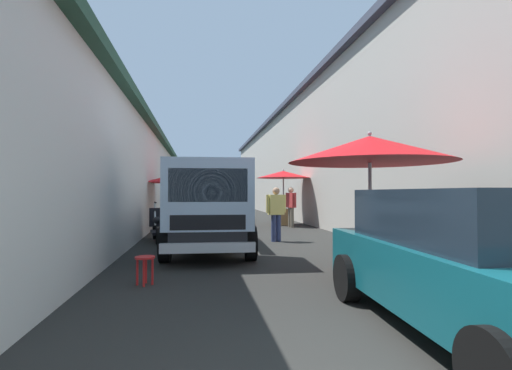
# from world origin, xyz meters

# --- Properties ---
(ground) EXTENTS (90.00, 90.00, 0.00)m
(ground) POSITION_xyz_m (13.50, 0.00, 0.00)
(ground) COLOR #282826
(building_left_whitewash) EXTENTS (49.80, 7.50, 3.93)m
(building_left_whitewash) POSITION_xyz_m (15.75, 6.73, 1.97)
(building_left_whitewash) COLOR silver
(building_left_whitewash) RESTS_ON ground
(building_right_concrete) EXTENTS (49.80, 7.50, 6.34)m
(building_right_concrete) POSITION_xyz_m (15.75, -6.73, 3.18)
(building_right_concrete) COLOR #A39E93
(building_right_concrete) RESTS_ON ground
(fruit_stall_mid_lane) EXTENTS (2.83, 2.83, 2.21)m
(fruit_stall_mid_lane) POSITION_xyz_m (12.64, 2.20, 1.73)
(fruit_stall_mid_lane) COLOR #9E9EA3
(fruit_stall_mid_lane) RESTS_ON ground
(fruit_stall_far_left) EXTENTS (2.70, 2.70, 2.43)m
(fruit_stall_far_left) POSITION_xyz_m (4.35, -1.29, 1.96)
(fruit_stall_far_left) COLOR #9E9EA3
(fruit_stall_far_left) RESTS_ON ground
(fruit_stall_far_right) EXTENTS (2.37, 2.37, 2.45)m
(fruit_stall_far_right) POSITION_xyz_m (14.63, -2.15, 1.85)
(fruit_stall_far_right) COLOR #9E9EA3
(fruit_stall_far_right) RESTS_ON ground
(hatchback_car) EXTENTS (3.99, 2.09, 1.45)m
(hatchback_car) POSITION_xyz_m (1.91, -1.19, 0.74)
(hatchback_car) COLOR #0F4C56
(hatchback_car) RESTS_ON ground
(delivery_truck) EXTENTS (4.98, 2.11, 2.08)m
(delivery_truck) POSITION_xyz_m (7.02, 1.30, 1.04)
(delivery_truck) COLOR black
(delivery_truck) RESTS_ON ground
(vendor_by_crates) EXTENTS (0.30, 0.62, 1.57)m
(vendor_by_crates) POSITION_xyz_m (9.18, -0.70, 0.90)
(vendor_by_crates) COLOR navy
(vendor_by_crates) RESTS_ON ground
(vendor_in_shade) EXTENTS (0.61, 0.36, 1.63)m
(vendor_in_shade) POSITION_xyz_m (13.40, -2.20, 0.94)
(vendor_in_shade) COLOR #665B4C
(vendor_in_shade) RESTS_ON ground
(parked_scooter) EXTENTS (1.68, 0.52, 1.14)m
(parked_scooter) POSITION_xyz_m (9.69, 2.73, 0.45)
(parked_scooter) COLOR black
(parked_scooter) RESTS_ON ground
(plastic_stool) EXTENTS (0.30, 0.30, 0.43)m
(plastic_stool) POSITION_xyz_m (4.51, 2.34, 0.33)
(plastic_stool) COLOR red
(plastic_stool) RESTS_ON ground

